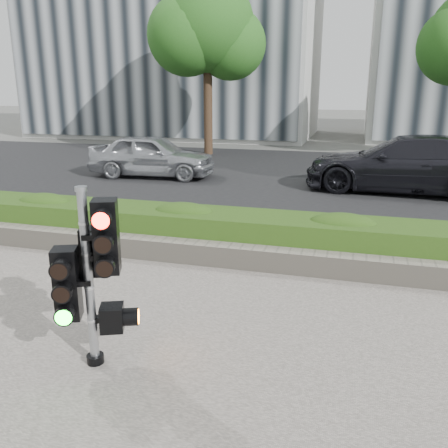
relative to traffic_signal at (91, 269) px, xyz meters
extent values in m
plane|color=#51514C|center=(0.80, 1.12, -1.05)|extent=(120.00, 120.00, 0.00)
cube|color=black|center=(0.80, 11.12, -1.04)|extent=(60.00, 13.00, 0.02)
cube|color=gray|center=(0.80, 4.27, -0.99)|extent=(60.00, 0.25, 0.12)
cube|color=gray|center=(0.80, 3.02, -0.85)|extent=(12.00, 0.32, 0.34)
cube|color=#507524|center=(0.80, 3.67, -0.68)|extent=(12.00, 1.00, 0.68)
cube|color=#B7B7B2|center=(-8.20, 24.12, 6.45)|extent=(16.00, 9.00, 15.00)
cylinder|color=black|center=(-3.70, 15.62, 0.96)|extent=(0.36, 0.36, 4.03)
sphere|color=#194B15|center=(-3.70, 15.62, 4.13)|extent=(3.74, 3.74, 3.74)
sphere|color=#194B15|center=(-2.84, 15.98, 3.41)|extent=(2.88, 2.88, 2.88)
sphere|color=#194B15|center=(-4.42, 15.19, 3.70)|extent=(3.17, 3.17, 3.17)
sphere|color=#194B15|center=(-3.70, 16.34, 5.00)|extent=(2.59, 2.59, 2.59)
cylinder|color=black|center=(-0.01, -0.03, -0.98)|extent=(0.18, 0.18, 0.09)
cylinder|color=gray|center=(-0.01, -0.03, -0.12)|extent=(0.09, 0.09, 1.80)
cylinder|color=gray|center=(-0.01, -0.03, 0.80)|extent=(0.11, 0.11, 0.04)
cube|color=#FF1107|center=(0.18, 0.02, 0.34)|extent=(0.30, 0.30, 0.72)
cube|color=#14E51E|center=(-0.19, -0.13, -0.12)|extent=(0.30, 0.30, 0.72)
cube|color=black|center=(-0.06, 0.16, 0.12)|extent=(0.30, 0.30, 0.49)
cube|color=orange|center=(0.16, 0.06, -0.54)|extent=(0.30, 0.30, 0.26)
imported|color=#ADAFB4|center=(-3.80, 10.01, -0.36)|extent=(4.02, 1.80, 1.34)
imported|color=black|center=(3.72, 9.73, -0.27)|extent=(5.44, 2.59, 1.53)
camera|label=1|loc=(2.42, -3.82, 1.70)|focal=38.00mm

